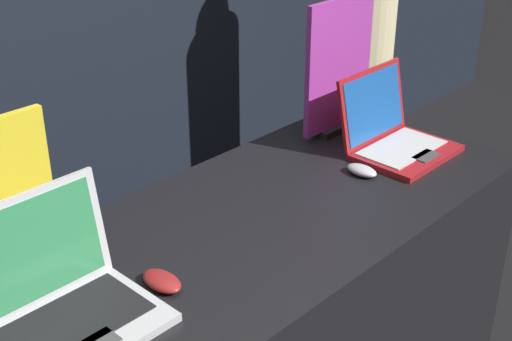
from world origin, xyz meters
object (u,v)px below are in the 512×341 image
mouse_front (162,281)px  laptop_front (53,301)px  mouse_back (362,170)px  promo_stand_back (338,70)px  person_bystander (356,66)px  laptop_back (393,134)px

mouse_front → laptop_front: bearing=166.9°
mouse_back → promo_stand_back: (0.22, 0.27, 0.21)m
mouse_front → mouse_back: bearing=0.2°
mouse_back → person_bystander: (0.98, 0.74, -0.07)m
mouse_front → promo_stand_back: (1.02, 0.27, 0.21)m
laptop_front → promo_stand_back: promo_stand_back is taller
laptop_back → person_bystander: size_ratio=0.19×
laptop_back → promo_stand_back: promo_stand_back is taller
promo_stand_back → person_bystander: (0.76, 0.47, -0.28)m
laptop_front → person_bystander: (2.04, 0.69, -0.12)m
promo_stand_back → person_bystander: 0.94m
promo_stand_back → person_bystander: size_ratio=0.27×
mouse_back → person_bystander: 1.23m
laptop_front → laptop_back: laptop_front is taller
laptop_back → promo_stand_back: bearing=90.0°
laptop_front → laptop_back: 1.27m
laptop_front → mouse_front: (0.25, -0.06, -0.05)m
person_bystander → promo_stand_back: bearing=-148.5°
promo_stand_back → mouse_front: bearing=-164.9°
laptop_front → mouse_front: laptop_front is taller
laptop_back → laptop_front: bearing=179.0°
mouse_front → promo_stand_back: bearing=15.1°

